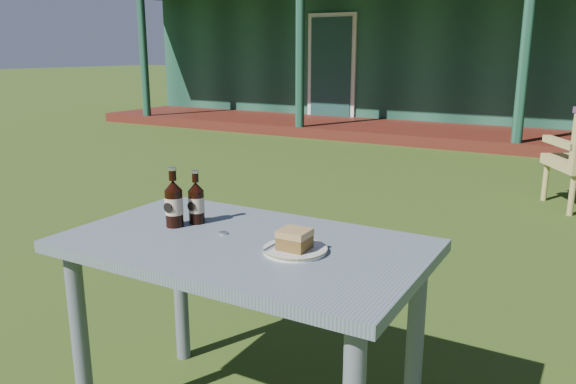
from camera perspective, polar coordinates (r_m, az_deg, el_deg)
The scene contains 9 objects.
ground at distance 3.49m, azimuth 10.73°, elevation -8.57°, with size 80.00×80.00×0.00m, color #334916.
pavilion at distance 12.50m, azimuth 25.81°, elevation 14.03°, with size 15.80×8.30×3.45m.
cafe_table at distance 1.91m, azimuth -4.49°, elevation -7.78°, with size 1.20×0.70×0.72m.
plate at distance 1.76m, azimuth 0.72°, elevation -5.85°, with size 0.20×0.20×0.01m.
cake_slice at distance 1.74m, azimuth 0.67°, elevation -4.81°, with size 0.09×0.09×0.06m.
fork at distance 1.78m, azimuth -1.27°, elevation -5.36°, with size 0.01×0.14×0.00m, color silver.
cola_bottle_near at distance 2.06m, azimuth -9.31°, elevation -1.03°, with size 0.06×0.06×0.20m.
cola_bottle_far at distance 2.03m, azimuth -11.52°, elevation -1.10°, with size 0.06×0.07×0.22m.
bottle_cap at distance 1.94m, azimuth -6.61°, elevation -4.15°, with size 0.03×0.03×0.01m, color silver.
Camera 1 is at (1.00, -3.06, 1.33)m, focal length 35.00 mm.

